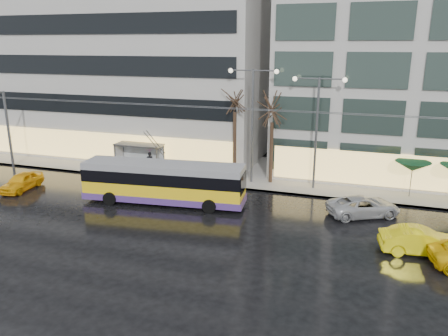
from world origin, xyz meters
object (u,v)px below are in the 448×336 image
at_px(trolleybus, 164,184).
at_px(street_lamp_near, 253,110).
at_px(bus_shelter, 136,151).
at_px(taxi_a, 22,181).

relative_size(trolleybus, street_lamp_near, 1.30).
bearing_deg(bus_shelter, street_lamp_near, 0.63).
height_order(trolleybus, taxi_a, trolleybus).
bearing_deg(street_lamp_near, bus_shelter, -179.37).
bearing_deg(taxi_a, trolleybus, -1.68).
relative_size(trolleybus, bus_shelter, 2.79).
bearing_deg(street_lamp_near, taxi_a, -156.83).
distance_m(bus_shelter, street_lamp_near, 11.14).
bearing_deg(bus_shelter, taxi_a, -131.71).
distance_m(trolleybus, taxi_a, 11.89).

